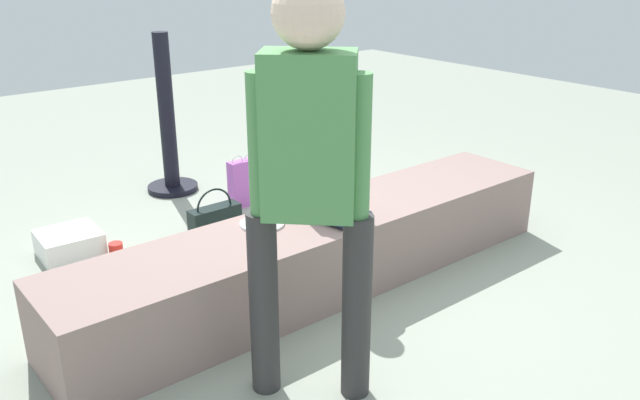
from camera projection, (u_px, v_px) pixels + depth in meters
The scene contains 11 objects.
ground_plane at pixel (324, 284), 3.48m from camera, with size 12.00×12.00×0.00m, color gray.
concrete_ledge at pixel (324, 251), 3.41m from camera, with size 2.86×0.53×0.40m, color gray.
child_seated at pixel (330, 175), 3.26m from camera, with size 0.28×0.33×0.48m.
adult_standing at pixel (309, 163), 2.31m from camera, with size 0.37×0.37×1.59m.
cake_plate at pixel (262, 221), 3.22m from camera, with size 0.22×0.22×0.07m.
gift_bag at pixel (245, 182), 4.48m from camera, with size 0.22×0.08×0.37m.
railing_post at pixel (168, 134), 4.67m from camera, with size 0.36×0.36×1.13m.
water_bottle_near_gift at pixel (262, 179), 4.75m from camera, with size 0.07×0.07×0.21m.
party_cup_red at pixel (116, 251), 3.76m from camera, with size 0.08×0.08×0.09m, color red.
cake_box_white at pixel (70, 244), 3.77m from camera, with size 0.33×0.31×0.15m, color white.
handbag_black_leather at pixel (215, 220), 4.01m from camera, with size 0.32×0.11×0.31m.
Camera 1 is at (-1.96, -2.38, 1.67)m, focal length 36.96 mm.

